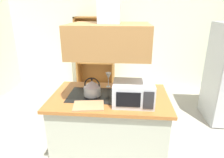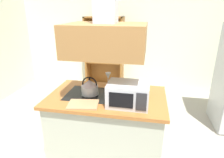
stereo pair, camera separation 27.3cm
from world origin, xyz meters
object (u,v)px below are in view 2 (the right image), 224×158
at_px(cutting_board, 83,104).
at_px(microwave, 128,94).
at_px(kettle, 90,87).
at_px(wine_glass_on_counter, 108,76).
at_px(dish_cabinet, 105,58).

xyz_separation_m(cutting_board, microwave, (0.50, 0.11, 0.12)).
distance_m(kettle, wine_glass_on_counter, 0.35).
height_order(kettle, microwave, microwave).
bearing_deg(cutting_board, wine_glass_on_counter, 74.92).
height_order(kettle, cutting_board, kettle).
height_order(cutting_board, wine_glass_on_counter, wine_glass_on_counter).
bearing_deg(dish_cabinet, kettle, -81.51).
xyz_separation_m(dish_cabinet, kettle, (0.36, -2.40, 0.21)).
bearing_deg(dish_cabinet, microwave, -71.46).
relative_size(dish_cabinet, wine_glass_on_counter, 8.60).
xyz_separation_m(kettle, microwave, (0.51, -0.19, 0.03)).
xyz_separation_m(microwave, wine_glass_on_counter, (-0.34, 0.49, 0.02)).
xyz_separation_m(kettle, wine_glass_on_counter, (0.17, 0.30, 0.05)).
relative_size(kettle, wine_glass_on_counter, 1.15).
height_order(dish_cabinet, cutting_board, dish_cabinet).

